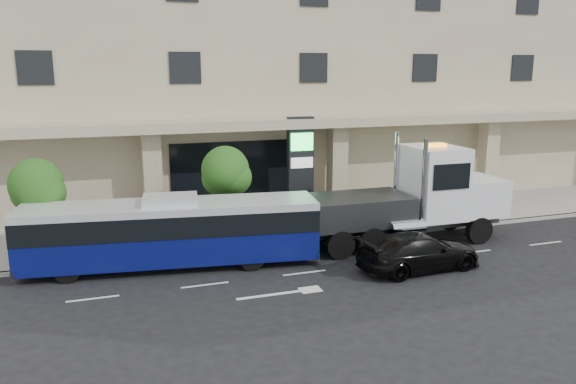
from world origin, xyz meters
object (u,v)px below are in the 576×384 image
at_px(city_bus, 172,231).
at_px(signage_pylon, 300,168).
at_px(black_sedan, 419,252).
at_px(tow_truck, 414,199).

distance_m(city_bus, signage_pylon, 8.88).
bearing_deg(city_bus, black_sedan, -12.62).
relative_size(tow_truck, black_sedan, 2.14).
relative_size(city_bus, signage_pylon, 2.22).
relative_size(black_sedan, signage_pylon, 0.96).
height_order(city_bus, black_sedan, city_bus).
distance_m(black_sedan, signage_pylon, 8.86).
bearing_deg(tow_truck, signage_pylon, 128.01).
bearing_deg(black_sedan, city_bus, 66.07).
relative_size(tow_truck, signage_pylon, 2.04).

